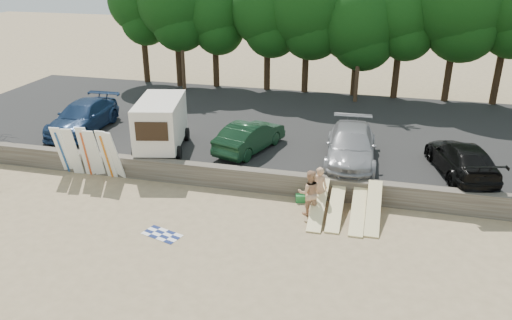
# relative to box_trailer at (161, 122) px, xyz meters

# --- Properties ---
(ground) EXTENTS (120.00, 120.00, 0.00)m
(ground) POSITION_rel_box_trailer_xyz_m (6.84, -5.02, -2.12)
(ground) COLOR tan
(ground) RESTS_ON ground
(seawall) EXTENTS (44.00, 0.50, 1.00)m
(seawall) POSITION_rel_box_trailer_xyz_m (6.84, -2.02, -1.62)
(seawall) COLOR #6B6356
(seawall) RESTS_ON ground
(parking_lot) EXTENTS (44.00, 14.50, 0.70)m
(parking_lot) POSITION_rel_box_trailer_xyz_m (6.84, 5.48, -1.77)
(parking_lot) COLOR #282828
(parking_lot) RESTS_ON ground
(treeline) EXTENTS (32.98, 6.27, 9.46)m
(treeline) POSITION_rel_box_trailer_xyz_m (8.41, 12.53, 4.40)
(treeline) COLOR #382616
(treeline) RESTS_ON parking_lot
(utility_poles) EXTENTS (25.80, 0.26, 9.00)m
(utility_poles) POSITION_rel_box_trailer_xyz_m (8.84, 10.98, 3.31)
(utility_poles) COLOR #473321
(utility_poles) RESTS_ON parking_lot
(box_trailer) EXTENTS (2.96, 4.33, 2.54)m
(box_trailer) POSITION_rel_box_trailer_xyz_m (0.00, 0.00, 0.00)
(box_trailer) COLOR silver
(box_trailer) RESTS_ON parking_lot
(car_0) EXTENTS (2.42, 5.54, 1.58)m
(car_0) POSITION_rel_box_trailer_xyz_m (-5.32, 1.49, -0.63)
(car_0) COLOR navy
(car_0) RESTS_ON parking_lot
(car_1) EXTENTS (2.86, 4.73, 1.47)m
(car_1) POSITION_rel_box_trailer_xyz_m (4.31, 0.89, -0.69)
(car_1) COLOR black
(car_1) RESTS_ON parking_lot
(car_2) EXTENTS (2.52, 5.65, 1.61)m
(car_2) POSITION_rel_box_trailer_xyz_m (9.26, 0.57, -0.62)
(car_2) COLOR gray
(car_2) RESTS_ON parking_lot
(car_3) EXTENTS (3.16, 5.35, 1.46)m
(car_3) POSITION_rel_box_trailer_xyz_m (14.11, 0.43, -0.69)
(car_3) COLOR black
(car_3) RESTS_ON parking_lot
(surfboard_upright_0) EXTENTS (0.56, 0.84, 2.51)m
(surfboard_upright_0) POSITION_rel_box_trailer_xyz_m (-3.92, -2.57, -0.87)
(surfboard_upright_0) COLOR white
(surfboard_upright_0) RESTS_ON ground
(surfboard_upright_1) EXTENTS (0.61, 0.85, 2.51)m
(surfboard_upright_1) POSITION_rel_box_trailer_xyz_m (-3.32, -2.64, -0.87)
(surfboard_upright_1) COLOR white
(surfboard_upright_1) RESTS_ON ground
(surfboard_upright_2) EXTENTS (0.57, 0.65, 2.56)m
(surfboard_upright_2) POSITION_rel_box_trailer_xyz_m (-2.70, -2.51, -0.84)
(surfboard_upright_2) COLOR white
(surfboard_upright_2) RESTS_ON ground
(surfboard_upright_3) EXTENTS (0.56, 0.85, 2.50)m
(surfboard_upright_3) POSITION_rel_box_trailer_xyz_m (-2.21, -2.60, -0.87)
(surfboard_upright_3) COLOR white
(surfboard_upright_3) RESTS_ON ground
(surfboard_upright_4) EXTENTS (0.52, 0.74, 2.53)m
(surfboard_upright_4) POSITION_rel_box_trailer_xyz_m (-1.61, -2.59, -0.86)
(surfboard_upright_4) COLOR white
(surfboard_upright_4) RESTS_ON ground
(surfboard_upright_5) EXTENTS (0.63, 0.88, 2.51)m
(surfboard_upright_5) POSITION_rel_box_trailer_xyz_m (-1.23, -2.59, -0.87)
(surfboard_upright_5) COLOR white
(surfboard_upright_5) RESTS_ON ground
(surfboard_low_0) EXTENTS (0.56, 2.86, 1.03)m
(surfboard_low_0) POSITION_rel_box_trailer_xyz_m (8.35, -3.63, -1.61)
(surfboard_low_0) COLOR #FBE59E
(surfboard_low_0) RESTS_ON ground
(surfboard_low_1) EXTENTS (0.56, 2.92, 0.82)m
(surfboard_low_1) POSITION_rel_box_trailer_xyz_m (9.03, -3.48, -1.72)
(surfboard_low_1) COLOR #FBE59E
(surfboard_low_1) RESTS_ON ground
(surfboard_low_2) EXTENTS (0.56, 2.92, 0.84)m
(surfboard_low_2) POSITION_rel_box_trailer_xyz_m (9.93, -3.54, -1.70)
(surfboard_low_2) COLOR #FBE59E
(surfboard_low_2) RESTS_ON ground
(surfboard_low_3) EXTENTS (0.56, 2.84, 1.09)m
(surfboard_low_3) POSITION_rel_box_trailer_xyz_m (10.50, -3.46, -1.58)
(surfboard_low_3) COLOR #FBE59E
(surfboard_low_3) RESTS_ON ground
(beachgoer_a) EXTENTS (0.69, 0.48, 1.84)m
(beachgoer_a) POSITION_rel_box_trailer_xyz_m (8.26, -2.95, -1.20)
(beachgoer_a) COLOR tan
(beachgoer_a) RESTS_ON ground
(beachgoer_b) EXTENTS (1.09, 0.95, 1.93)m
(beachgoer_b) POSITION_rel_box_trailer_xyz_m (7.95, -3.60, -1.16)
(beachgoer_b) COLOR tan
(beachgoer_b) RESTS_ON ground
(cooler) EXTENTS (0.45, 0.39, 0.32)m
(cooler) POSITION_rel_box_trailer_xyz_m (7.45, -2.62, -1.96)
(cooler) COLOR #278F41
(cooler) RESTS_ON ground
(gear_bag) EXTENTS (0.36, 0.32, 0.22)m
(gear_bag) POSITION_rel_box_trailer_xyz_m (8.34, -2.62, -2.01)
(gear_bag) COLOR orange
(gear_bag) RESTS_ON ground
(beach_towel) EXTENTS (1.88, 1.88, 0.00)m
(beach_towel) POSITION_rel_box_trailer_xyz_m (2.81, -6.55, -2.12)
(beach_towel) COLOR white
(beach_towel) RESTS_ON ground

